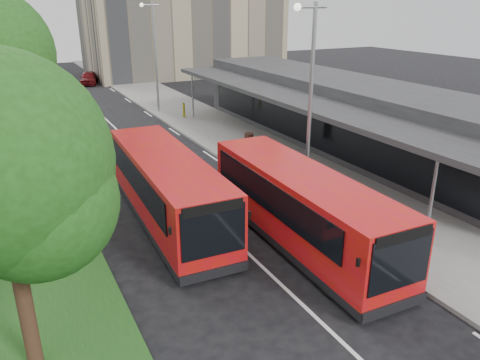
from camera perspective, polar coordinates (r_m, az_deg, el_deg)
The scene contains 15 objects.
ground at distance 16.82m, azimuth -0.06°, elevation -7.98°, with size 120.00×120.00×0.00m, color black.
pavement at distance 36.37m, azimuth -6.15°, elevation 7.95°, with size 5.00×80.00×0.15m, color slate.
grass_verge at distance 34.08m, azimuth -26.99°, elevation 4.86°, with size 5.00×80.00×0.10m, color #1A4716.
lane_centre_line at distance 30.02m, azimuth -13.32°, elevation 4.60°, with size 0.12×70.00×0.01m, color silver.
kerb_dashes at distance 34.60m, azimuth -9.72°, elevation 6.98°, with size 0.12×56.00×0.01m.
station_building at distance 28.15m, azimuth 12.35°, elevation 7.90°, with size 7.70×26.00×4.00m.
tree_near at distance 10.69m, azimuth -27.26°, elevation 0.34°, with size 4.62×4.62×7.41m.
lamp_post_near at distance 18.91m, azimuth 8.41°, elevation 10.28°, with size 1.44×0.28×8.00m.
lamp_post_far at distance 36.91m, azimuth -10.43°, elevation 15.22°, with size 1.44×0.28×8.00m.
bus_main at distance 16.48m, azimuth 7.45°, elevation -3.43°, with size 2.69×9.62×2.70m.
bus_second at distance 18.18m, azimuth -8.88°, elevation -1.10°, with size 2.82×9.71×2.72m.
litter_bin at distance 27.06m, azimuth 1.09°, elevation 4.76°, with size 0.52×0.52×0.94m, color #361E16.
bollard at distance 35.19m, azimuth -6.86°, elevation 8.49°, with size 0.17×0.17×1.06m, color #F4F00C.
car_near at distance 52.91m, azimuth -17.95°, elevation 11.77°, with size 1.60×3.98×1.36m, color #550C0E.
car_far at distance 58.79m, azimuth -22.20°, elevation 12.00°, with size 1.30×3.73×1.23m, color navy.
Camera 1 is at (-6.74, -13.11, 8.10)m, focal length 35.00 mm.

